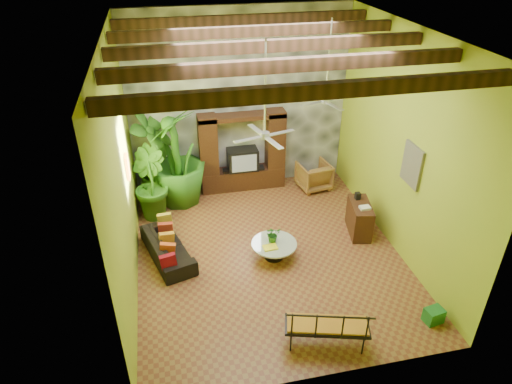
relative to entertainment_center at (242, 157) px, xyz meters
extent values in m
plane|color=brown|center=(0.00, -3.14, -0.97)|extent=(7.00, 7.00, 0.00)
cube|color=silver|center=(0.00, -3.14, 4.03)|extent=(6.00, 7.00, 0.02)
cube|color=#AEBF2B|center=(0.00, 0.36, 1.53)|extent=(6.00, 0.02, 5.00)
cube|color=#AEBF2B|center=(-3.00, -3.14, 1.53)|extent=(0.02, 7.00, 5.00)
cube|color=#AEBF2B|center=(3.00, -3.14, 1.53)|extent=(0.02, 7.00, 5.00)
cube|color=#3F4147|center=(0.00, 0.30, 1.53)|extent=(5.98, 0.10, 4.98)
cube|color=#361E11|center=(0.00, -5.74, 3.81)|extent=(5.95, 0.16, 0.22)
cube|color=#361E11|center=(0.00, -4.44, 3.81)|extent=(5.95, 0.16, 0.22)
cube|color=#361E11|center=(0.00, -3.14, 3.81)|extent=(5.95, 0.16, 0.22)
cube|color=#361E11|center=(0.00, -1.84, 3.81)|extent=(5.95, 0.16, 0.22)
cube|color=#361E11|center=(0.00, -0.54, 3.81)|extent=(5.95, 0.16, 0.22)
cube|color=black|center=(0.00, 0.00, -0.67)|extent=(2.40, 0.50, 0.60)
cube|color=black|center=(-0.95, 0.00, 0.33)|extent=(0.50, 0.48, 2.00)
cube|color=black|center=(0.95, 0.00, 0.33)|extent=(0.50, 0.48, 2.00)
cube|color=black|center=(0.00, 0.00, 1.23)|extent=(2.40, 0.48, 0.12)
cube|color=black|center=(0.00, -0.02, -0.05)|extent=(0.85, 0.52, 0.62)
cube|color=#8C99A8|center=(0.00, -0.29, -0.05)|extent=(0.70, 0.02, 0.50)
cylinder|color=silver|center=(-0.20, -3.54, 3.13)|extent=(0.04, 0.04, 1.80)
cylinder|color=silver|center=(-0.20, -3.54, 2.23)|extent=(0.18, 0.18, 0.12)
cube|color=silver|center=(0.15, -3.44, 2.21)|extent=(0.58, 0.26, 0.01)
cube|color=silver|center=(-0.29, -3.19, 2.21)|extent=(0.26, 0.58, 0.01)
cube|color=silver|center=(-0.55, -3.63, 2.21)|extent=(0.58, 0.26, 0.01)
cube|color=silver|center=(-0.11, -3.88, 2.21)|extent=(0.26, 0.58, 0.01)
cylinder|color=silver|center=(1.60, -1.94, 3.13)|extent=(0.04, 0.04, 1.80)
cylinder|color=silver|center=(1.60, -1.94, 2.23)|extent=(0.18, 0.18, 0.12)
cube|color=silver|center=(1.95, -1.84, 2.21)|extent=(0.58, 0.26, 0.01)
cube|color=silver|center=(1.51, -1.59, 2.21)|extent=(0.26, 0.58, 0.01)
cube|color=silver|center=(1.25, -2.03, 2.21)|extent=(0.58, 0.26, 0.01)
cube|color=silver|center=(1.69, -2.28, 2.21)|extent=(0.26, 0.58, 0.01)
cube|color=gold|center=(-2.96, -2.14, 1.13)|extent=(0.06, 0.32, 0.55)
cube|color=#225A7F|center=(2.96, -3.74, 1.33)|extent=(0.06, 0.70, 0.90)
imported|color=black|center=(-2.30, -2.80, -0.68)|extent=(1.26, 2.07, 0.56)
imported|color=olive|center=(2.01, -0.46, -0.57)|extent=(0.97, 0.99, 0.79)
imported|color=#2A5F19|center=(-2.43, -0.16, 0.37)|extent=(1.53, 1.69, 2.66)
imported|color=#2D661A|center=(-2.61, -0.93, -0.01)|extent=(1.23, 1.32, 1.91)
imported|color=#2B6A1C|center=(-1.83, -0.35, 0.38)|extent=(2.04, 2.04, 2.70)
cylinder|color=black|center=(0.10, -3.33, -0.79)|extent=(0.44, 0.44, 0.36)
cylinder|color=silver|center=(0.10, -3.33, -0.59)|extent=(1.04, 1.04, 0.04)
imported|color=#25631A|center=(0.09, -3.24, -0.38)|extent=(0.40, 0.36, 0.38)
cube|color=yellow|center=(-0.03, -3.48, -0.55)|extent=(0.33, 0.25, 0.03)
cube|color=black|center=(0.41, -5.98, -0.52)|extent=(1.60, 0.89, 0.06)
cube|color=#BA7620|center=(0.41, -5.98, -0.48)|extent=(1.51, 0.82, 0.06)
cube|color=black|center=(0.41, -6.25, -0.25)|extent=(1.47, 0.44, 0.54)
cube|color=#361C11|center=(2.40, -2.81, -0.56)|extent=(0.65, 1.09, 0.82)
cube|color=#207A21|center=(2.65, -5.91, -0.81)|extent=(0.39, 0.32, 0.31)
camera|label=1|loc=(-2.07, -11.39, 5.80)|focal=32.00mm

